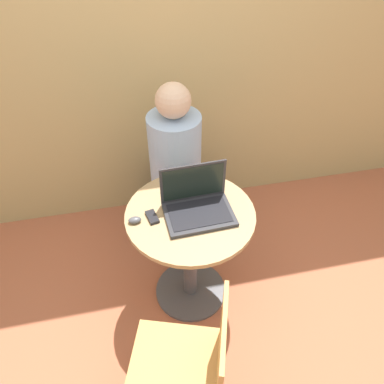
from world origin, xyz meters
name	(u,v)px	position (x,y,z in m)	size (l,w,h in m)	color
ground_plane	(191,291)	(0.00, 0.00, 0.00)	(12.00, 12.00, 0.00)	#B26042
back_wall	(158,38)	(0.00, 0.93, 1.30)	(7.00, 0.05, 2.60)	tan
round_table	(190,241)	(0.00, 0.00, 0.49)	(0.69, 0.69, 0.72)	#4C4C51
laptop	(197,204)	(0.04, 0.01, 0.77)	(0.36, 0.27, 0.24)	#2D2D33
cell_phone	(152,217)	(-0.20, 0.01, 0.72)	(0.07, 0.10, 0.02)	black
computer_mouse	(135,220)	(-0.29, -0.01, 0.73)	(0.07, 0.04, 0.03)	#4C4C51
chair_empty	(190,369)	(-0.15, -0.68, 0.46)	(0.51, 0.51, 0.87)	tan
person_seated	(176,175)	(0.03, 0.60, 0.50)	(0.39, 0.53, 1.19)	#3D4766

